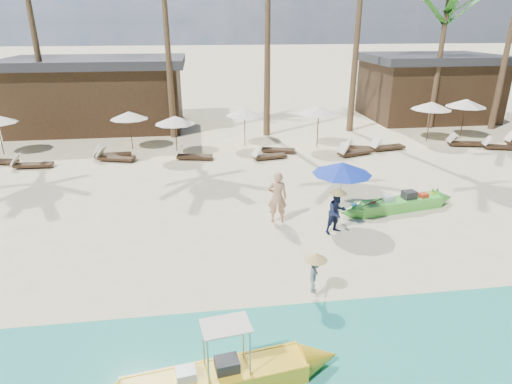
{
  "coord_description": "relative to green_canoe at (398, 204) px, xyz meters",
  "views": [
    {
      "loc": [
        -1.86,
        -10.86,
        6.35
      ],
      "look_at": [
        -0.12,
        2.0,
        1.17
      ],
      "focal_mm": 30.0,
      "sensor_mm": 36.0,
      "label": 1
    }
  ],
  "objects": [
    {
      "name": "resort_parasol_9",
      "position": [
        8.1,
        9.22,
        1.83
      ],
      "size": [
        2.21,
        2.21,
        2.28
      ],
      "color": "#382617",
      "rests_on": "ground"
    },
    {
      "name": "green_canoe",
      "position": [
        0.0,
        0.0,
        0.0
      ],
      "size": [
        5.26,
        1.3,
        0.67
      ],
      "rotation": [
        0.0,
        0.0,
        0.18
      ],
      "color": "#4FC63C",
      "rests_on": "ground"
    },
    {
      "name": "vendor_yellow",
      "position": [
        -4.4,
        -4.78,
        0.44
      ],
      "size": [
        0.56,
        0.71,
        0.96
      ],
      "primitive_type": "imported",
      "rotation": [
        0.0,
        0.0,
        1.2
      ],
      "color": "gray",
      "rests_on": "ground"
    },
    {
      "name": "tourist",
      "position": [
        -4.52,
        -0.36,
        0.67
      ],
      "size": [
        0.71,
        0.52,
        1.79
      ],
      "primitive_type": "imported",
      "rotation": [
        0.0,
        0.0,
        2.98
      ],
      "color": "tan",
      "rests_on": "ground"
    },
    {
      "name": "lounger_8_left",
      "position": [
        2.74,
        7.41,
        -0.01
      ],
      "size": [
        1.97,
        0.91,
        0.64
      ],
      "rotation": [
        0.0,
        0.0,
        0.18
      ],
      "color": "#382617",
      "rests_on": "ground"
    },
    {
      "name": "lounger_6_left",
      "position": [
        -3.11,
        7.76,
        -0.02
      ],
      "size": [
        1.88,
        1.03,
        0.61
      ],
      "rotation": [
        0.0,
        0.0,
        -0.28
      ],
      "color": "#382617",
      "rests_on": "ground"
    },
    {
      "name": "blue_umbrella",
      "position": [
        -2.42,
        -0.61,
        1.68
      ],
      "size": [
        1.96,
        1.96,
        2.1
      ],
      "color": "#99999E",
      "rests_on": "ground"
    },
    {
      "name": "resort_parasol_6",
      "position": [
        -4.55,
        9.24,
        1.65
      ],
      "size": [
        2.02,
        2.02,
        2.08
      ],
      "color": "#382617",
      "rests_on": "ground"
    },
    {
      "name": "lounger_3_right",
      "position": [
        -14.86,
        6.82,
        -0.02
      ],
      "size": [
        1.79,
        0.58,
        0.61
      ],
      "rotation": [
        0.0,
        0.0,
        -0.02
      ],
      "color": "#382617",
      "rests_on": "ground"
    },
    {
      "name": "lounger_9_left",
      "position": [
        7.27,
        7.61,
        -0.01
      ],
      "size": [
        1.99,
        1.0,
        0.65
      ],
      "rotation": [
        0.0,
        0.0,
        -0.23
      ],
      "color": "#382617",
      "rests_on": "ground"
    },
    {
      "name": "pavilion_west",
      "position": [
        -13.13,
        15.02,
        1.96
      ],
      "size": [
        10.8,
        6.6,
        4.3
      ],
      "color": "#382617",
      "rests_on": "ground"
    },
    {
      "name": "lounger_7_left",
      "position": [
        0.7,
        6.71,
        -0.0
      ],
      "size": [
        2.05,
        1.21,
        0.66
      ],
      "rotation": [
        0.0,
        0.0,
        0.33
      ],
      "color": "#382617",
      "rests_on": "ground"
    },
    {
      "name": "ground",
      "position": [
        -5.13,
        -2.48,
        -0.23
      ],
      "size": [
        240.0,
        240.0,
        0.0
      ],
      "primitive_type": "plane",
      "color": "beige",
      "rests_on": "ground"
    },
    {
      "name": "resort_parasol_7",
      "position": [
        -0.7,
        8.49,
        1.8
      ],
      "size": [
        2.18,
        2.18,
        2.24
      ],
      "color": "#382617",
      "rests_on": "ground"
    },
    {
      "name": "lounger_5_left",
      "position": [
        -7.42,
        7.13,
        -0.02
      ],
      "size": [
        1.89,
        0.9,
        0.62
      ],
      "rotation": [
        0.0,
        0.0,
        -0.19
      ],
      "color": "#382617",
      "rests_on": "ground"
    },
    {
      "name": "vendor_green",
      "position": [
        -2.78,
        -1.42,
        0.48
      ],
      "size": [
        0.84,
        0.75,
        1.42
      ],
      "primitive_type": "imported",
      "rotation": [
        0.0,
        0.0,
        0.37
      ],
      "color": "#161F3E",
      "rests_on": "ground"
    },
    {
      "name": "resort_parasol_8",
      "position": [
        5.83,
        8.87,
        1.79
      ],
      "size": [
        2.17,
        2.17,
        2.24
      ],
      "color": "#382617",
      "rests_on": "ground"
    },
    {
      "name": "lounger_4_right",
      "position": [
        -11.46,
        7.94,
        -0.02
      ],
      "size": [
        1.85,
        0.64,
        0.62
      ],
      "rotation": [
        0.0,
        0.0,
        0.04
      ],
      "color": "#382617",
      "rests_on": "ground"
    },
    {
      "name": "lounger_6_right",
      "position": [
        -3.7,
        6.68,
        -0.03
      ],
      "size": [
        1.79,
        0.85,
        0.58
      ],
      "rotation": [
        0.0,
        0.0,
        0.2
      ],
      "color": "#382617",
      "rests_on": "ground"
    },
    {
      "name": "resort_parasol_4",
      "position": [
        -10.58,
        9.45,
        1.59
      ],
      "size": [
        1.96,
        1.96,
        2.02
      ],
      "color": "#382617",
      "rests_on": "ground"
    },
    {
      "name": "lounger_4_left",
      "position": [
        -11.19,
        7.4,
        -0.02
      ],
      "size": [
        1.93,
        1.05,
        0.63
      ],
      "rotation": [
        0.0,
        0.0,
        -0.28
      ],
      "color": "#382617",
      "rests_on": "ground"
    },
    {
      "name": "resort_parasol_5",
      "position": [
        -8.16,
        7.86,
        1.62
      ],
      "size": [
        1.99,
        1.99,
        2.04
      ],
      "color": "#382617",
      "rests_on": "ground"
    },
    {
      "name": "lounger_7_right",
      "position": [
        1.36,
        7.62,
        -0.04
      ],
      "size": [
        1.73,
        1.02,
        0.56
      ],
      "rotation": [
        0.0,
        0.0,
        -0.33
      ],
      "color": "#382617",
      "rests_on": "ground"
    },
    {
      "name": "lounger_9_right",
      "position": [
        8.78,
        6.76,
        -0.02
      ],
      "size": [
        1.87,
        1.07,
        0.61
      ],
      "rotation": [
        0.0,
        0.0,
        -0.31
      ],
      "color": "#382617",
      "rests_on": "ground"
    },
    {
      "name": "palm_6",
      "position": [
        7.71,
        12.04,
        6.82
      ],
      "size": [
        2.08,
        2.08,
        8.51
      ],
      "color": "brown",
      "rests_on": "ground"
    },
    {
      "name": "yellow_canoe",
      "position": [
        -6.92,
        -7.28,
        0.0
      ],
      "size": [
        5.43,
        1.19,
        1.41
      ],
      "rotation": [
        0.0,
        0.0,
        0.14
      ],
      "color": "yellow",
      "rests_on": "ground"
    },
    {
      "name": "pavilion_east",
      "position": [
        8.87,
        15.02,
        1.97
      ],
      "size": [
        8.8,
        6.6,
        4.3
      ],
      "color": "#382617",
      "rests_on": "ground"
    }
  ]
}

